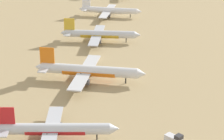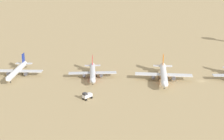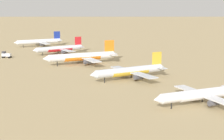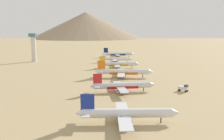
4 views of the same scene
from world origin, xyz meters
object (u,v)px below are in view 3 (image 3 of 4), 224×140
Objects in this scene: parked_jet_1 at (60,49)px; service_truck at (6,55)px; parked_jet_0 at (40,42)px; parked_jet_3 at (130,71)px; parked_jet_4 at (203,94)px; parked_jet_2 at (83,57)px.

service_truck is at bearing 5.76° from parked_jet_1.
parked_jet_0 is 1.06× the size of parked_jet_1.
parked_jet_3 is 92.76m from service_truck.
parked_jet_3 is at bearing -85.14° from parked_jet_4.
parked_jet_3 reaches higher than service_truck.
parked_jet_2 is 52.33m from service_truck.
parked_jet_1 is 0.86× the size of parked_jet_2.
parked_jet_4 is (-3.59, 42.23, -0.25)m from parked_jet_3.
parked_jet_0 reaches higher than parked_jet_4.
parked_jet_3 reaches higher than parked_jet_1.
service_truck is (33.88, 3.41, -1.41)m from parked_jet_1.
service_truck is at bearing -64.56° from parked_jet_3.
parked_jet_2 is 7.41× the size of service_truck.
parked_jet_4 is 6.10× the size of service_truck.
parked_jet_4 is (-9.13, 86.52, -0.71)m from parked_jet_2.
parked_jet_3 is 6.57× the size of service_truck.
parked_jet_4 reaches higher than service_truck.
service_truck is (31.15, 50.44, -1.64)m from parked_jet_0.
parked_jet_2 reaches higher than parked_jet_1.
parked_jet_2 is 1.13× the size of parked_jet_3.
parked_jet_1 reaches higher than service_truck.
parked_jet_0 is 0.91× the size of parked_jet_2.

